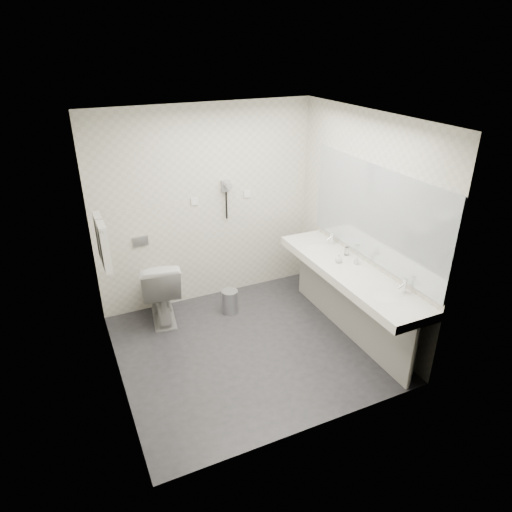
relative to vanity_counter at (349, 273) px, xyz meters
name	(u,v)px	position (x,y,z in m)	size (l,w,h in m)	color
floor	(249,347)	(-1.12, 0.20, -0.80)	(2.80, 2.80, 0.00)	#27262B
ceiling	(248,119)	(-1.12, 0.20, 1.70)	(2.80, 2.80, 0.00)	silver
wall_back	(206,207)	(-1.12, 1.50, 0.45)	(2.80, 2.80, 0.00)	beige
wall_front	(317,310)	(-1.12, -1.10, 0.45)	(2.80, 2.80, 0.00)	beige
wall_left	(106,274)	(-2.52, 0.20, 0.45)	(2.60, 2.60, 0.00)	beige
wall_right	(362,225)	(0.27, 0.20, 0.45)	(2.60, 2.60, 0.00)	beige
vanity_counter	(349,273)	(0.00, 0.00, 0.00)	(0.55, 2.20, 0.10)	silver
vanity_panel	(347,305)	(0.02, 0.00, -0.42)	(0.03, 2.15, 0.75)	gray
vanity_post_near	(413,356)	(0.05, -1.04, -0.42)	(0.06, 0.06, 0.75)	silver
vanity_post_far	(304,267)	(0.05, 1.04, -0.42)	(0.06, 0.06, 0.75)	silver
mirror	(375,214)	(0.26, 0.00, 0.65)	(0.02, 2.20, 1.05)	#B2BCC6
basin_near	(388,298)	(0.00, -0.65, 0.04)	(0.40, 0.31, 0.05)	silver
basin_far	(318,248)	(0.00, 0.65, 0.04)	(0.40, 0.31, 0.05)	silver
faucet_near	(404,286)	(0.19, -0.65, 0.12)	(0.04, 0.04, 0.15)	silver
faucet_far	(332,238)	(0.19, 0.65, 0.12)	(0.04, 0.04, 0.15)	silver
soap_bottle_a	(356,260)	(0.14, 0.07, 0.10)	(0.04, 0.04, 0.10)	beige
soap_bottle_b	(339,258)	(-0.02, 0.18, 0.10)	(0.08, 0.08, 0.10)	beige
glass_left	(347,251)	(0.18, 0.31, 0.10)	(0.05, 0.05, 0.10)	silver
toilet	(160,288)	(-1.86, 1.22, -0.39)	(0.46, 0.81, 0.82)	silver
flush_plate	(141,241)	(-1.98, 1.49, 0.15)	(0.18, 0.02, 0.12)	#B2B5BA
pedal_bin	(230,302)	(-1.05, 0.98, -0.66)	(0.21, 0.21, 0.29)	#B2B5BA
bin_lid	(230,291)	(-1.05, 0.98, -0.50)	(0.21, 0.21, 0.01)	#B2B5BA
towel_rail	(98,221)	(-2.47, 0.75, 0.75)	(0.02, 0.02, 0.62)	silver
towel_near	(104,247)	(-2.46, 0.61, 0.53)	(0.07, 0.24, 0.48)	silver
towel_far	(100,237)	(-2.46, 0.89, 0.53)	(0.07, 0.24, 0.48)	silver
dryer_cradle	(225,186)	(-0.88, 1.47, 0.70)	(0.10, 0.04, 0.14)	gray
dryer_barrel	(227,185)	(-0.88, 1.40, 0.73)	(0.08, 0.08, 0.14)	gray
dryer_cord	(226,205)	(-0.88, 1.46, 0.45)	(0.02, 0.02, 0.35)	black
switch_plate_a	(195,201)	(-1.27, 1.49, 0.55)	(0.09, 0.02, 0.09)	silver
switch_plate_b	(247,194)	(-0.57, 1.49, 0.55)	(0.09, 0.02, 0.09)	silver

